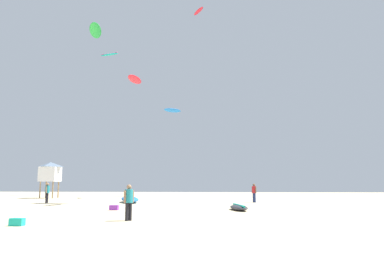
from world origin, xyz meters
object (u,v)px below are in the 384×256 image
kite_aloft_4 (173,110)px  kite_grounded_near (130,199)px  gear_bag (114,208)px  kite_aloft_1 (135,79)px  lifeguard_tower (50,172)px  cooler_box (17,222)px  person_midground (47,191)px  person_left (254,191)px  kite_grounded_mid (239,207)px  kite_aloft_2 (96,31)px  kite_aloft_5 (110,54)px  kite_aloft_0 (198,11)px  person_foreground (129,199)px

kite_aloft_4 → kite_grounded_near: bearing=-95.9°
gear_bag → kite_aloft_1: (-0.36, 6.65, 10.48)m
kite_grounded_near → lifeguard_tower: bearing=142.5°
kite_grounded_near → cooler_box: (-0.24, -18.80, -0.15)m
lifeguard_tower → person_midground: bearing=-66.1°
person_left → kite_aloft_1: 14.68m
kite_grounded_mid → lifeguard_tower: 27.84m
kite_aloft_1 → kite_aloft_2: (-5.51, 5.32, 6.80)m
kite_grounded_near → kite_aloft_5: (-8.15, 19.08, 20.33)m
cooler_box → kite_aloft_4: size_ratio=0.22×
kite_aloft_0 → kite_aloft_2: 15.78m
person_midground → kite_grounded_mid: size_ratio=0.53×
person_left → kite_grounded_mid: (-1.83, -10.06, -0.80)m
person_foreground → person_midground: (-10.95, 14.84, 0.03)m
kite_grounded_near → gear_bag: (1.25, -9.48, -0.15)m
person_foreground → kite_aloft_4: size_ratio=0.67×
person_foreground → gear_bag: 7.39m
kite_grounded_mid → kite_aloft_2: bearing=140.7°
person_left → gear_bag: 14.56m
person_foreground → kite_grounded_near: 16.81m
kite_grounded_near → kite_grounded_mid: (9.40, -8.98, -0.12)m
person_midground → kite_grounded_mid: person_midground is taller
person_left → kite_aloft_5: size_ratio=0.54×
kite_aloft_1 → kite_aloft_2: size_ratio=0.65×
lifeguard_tower → kite_aloft_5: size_ratio=1.33×
cooler_box → kite_aloft_5: kite_aloft_5 is taller
cooler_box → person_foreground: bearing=30.8°
person_foreground → lifeguard_tower: 29.79m
person_foreground → kite_grounded_mid: size_ratio=0.51×
kite_grounded_mid → kite_aloft_0: kite_aloft_0 is taller
cooler_box → kite_aloft_5: size_ratio=0.18×
kite_grounded_near → lifeguard_tower: 14.99m
lifeguard_tower → kite_aloft_1: bearing=-43.2°
person_foreground → kite_grounded_near: (-3.89, 16.33, -0.69)m
gear_bag → kite_aloft_2: size_ratio=0.13×
kite_aloft_5 → person_left: bearing=-42.9°
gear_bag → kite_aloft_4: size_ratio=0.22×
person_left → kite_aloft_4: bearing=-96.5°
person_midground → kite_aloft_5: size_ratio=0.56×
gear_bag → kite_aloft_5: (-9.40, 28.56, 20.48)m
person_midground → kite_aloft_4: (8.74, 17.89, 10.50)m
kite_aloft_0 → cooler_box: bearing=-100.3°
kite_aloft_4 → person_midground: bearing=-116.0°
person_left → kite_grounded_mid: size_ratio=0.51×
person_foreground → kite_aloft_5: bearing=-30.0°
kite_aloft_4 → person_left: bearing=-58.1°
person_foreground → cooler_box: 4.88m
lifeguard_tower → kite_aloft_1: kite_aloft_1 is taller
person_midground → person_left: person_midground is taller
person_foreground → person_midground: bearing=-12.4°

